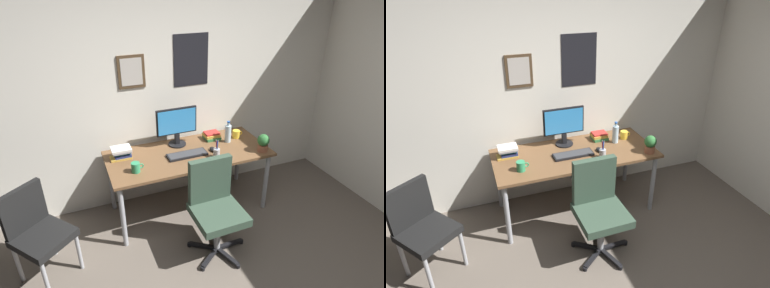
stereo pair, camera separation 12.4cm
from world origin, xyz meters
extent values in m
cube|color=silver|center=(0.00, 2.15, 1.30)|extent=(4.40, 0.08, 2.60)
cube|color=#4C3823|center=(-0.40, 2.11, 1.56)|extent=(0.28, 0.02, 0.34)
cube|color=beige|center=(-0.40, 2.09, 1.56)|extent=(0.22, 0.00, 0.28)
cube|color=black|center=(0.26, 2.11, 1.62)|extent=(0.40, 0.01, 0.56)
cube|color=brown|center=(0.06, 1.69, 0.72)|extent=(1.75, 0.76, 0.03)
cylinder|color=#9EA0A5|center=(-0.75, 1.37, 0.35)|extent=(0.05, 0.05, 0.71)
cylinder|color=#9EA0A5|center=(0.87, 1.37, 0.35)|extent=(0.05, 0.05, 0.71)
cylinder|color=#9EA0A5|center=(-0.75, 2.01, 0.35)|extent=(0.05, 0.05, 0.71)
cylinder|color=#9EA0A5|center=(0.87, 2.01, 0.35)|extent=(0.05, 0.05, 0.71)
cube|color=#334738|center=(0.06, 0.94, 0.46)|extent=(0.46, 0.46, 0.08)
cube|color=#334738|center=(0.06, 1.14, 0.72)|extent=(0.42, 0.07, 0.45)
cylinder|color=#9EA0A5|center=(0.06, 0.94, 0.21)|extent=(0.06, 0.06, 0.42)
cube|color=black|center=(0.20, 0.94, 0.04)|extent=(0.28, 0.04, 0.03)
cylinder|color=black|center=(0.34, 0.95, 0.02)|extent=(0.04, 0.04, 0.04)
cube|color=black|center=(0.10, 1.08, 0.04)|extent=(0.12, 0.28, 0.03)
cylinder|color=black|center=(0.15, 1.21, 0.02)|extent=(0.04, 0.04, 0.04)
cube|color=black|center=(-0.05, 1.02, 0.04)|extent=(0.25, 0.19, 0.03)
cylinder|color=black|center=(-0.17, 1.11, 0.02)|extent=(0.04, 0.04, 0.04)
cube|color=black|center=(-0.05, 0.86, 0.04)|extent=(0.25, 0.20, 0.03)
cylinder|color=black|center=(-0.16, 0.78, 0.02)|extent=(0.04, 0.04, 0.04)
cube|color=black|center=(0.11, 0.81, 0.04)|extent=(0.13, 0.28, 0.03)
cylinder|color=black|center=(0.15, 0.68, 0.02)|extent=(0.04, 0.04, 0.04)
cube|color=black|center=(-1.45, 1.26, 0.44)|extent=(0.59, 0.59, 0.07)
cube|color=black|center=(-1.57, 1.40, 0.68)|extent=(0.34, 0.29, 0.40)
cylinder|color=#9EA0A5|center=(-1.48, 1.00, 0.20)|extent=(0.05, 0.05, 0.41)
cylinder|color=#9EA0A5|center=(-1.20, 1.23, 0.20)|extent=(0.05, 0.05, 0.41)
cylinder|color=#9EA0A5|center=(-1.70, 1.28, 0.20)|extent=(0.05, 0.05, 0.41)
cylinder|color=#9EA0A5|center=(-1.42, 1.51, 0.20)|extent=(0.05, 0.05, 0.41)
cylinder|color=black|center=(0.01, 1.91, 0.75)|extent=(0.20, 0.20, 0.01)
cube|color=black|center=(0.01, 1.91, 0.81)|extent=(0.05, 0.04, 0.12)
cube|color=black|center=(0.01, 1.92, 1.02)|extent=(0.46, 0.02, 0.30)
cube|color=#338CD8|center=(0.01, 1.90, 1.02)|extent=(0.43, 0.00, 0.27)
cube|color=black|center=(0.02, 1.63, 0.75)|extent=(0.43, 0.15, 0.02)
cube|color=#38383A|center=(0.02, 1.63, 0.76)|extent=(0.41, 0.13, 0.00)
ellipsoid|color=black|center=(0.32, 1.62, 0.76)|extent=(0.06, 0.11, 0.04)
cylinder|color=silver|center=(0.57, 1.76, 0.84)|extent=(0.07, 0.07, 0.20)
cylinder|color=silver|center=(0.57, 1.76, 0.96)|extent=(0.03, 0.03, 0.04)
cylinder|color=#2659B2|center=(0.57, 1.76, 0.98)|extent=(0.03, 0.03, 0.01)
cylinder|color=#2D8C59|center=(-0.56, 1.52, 0.79)|extent=(0.09, 0.09, 0.10)
torus|color=#2D8C59|center=(-0.50, 1.52, 0.79)|extent=(0.05, 0.01, 0.05)
cylinder|color=yellow|center=(0.71, 1.82, 0.79)|extent=(0.09, 0.09, 0.09)
torus|color=yellow|center=(0.77, 1.82, 0.79)|extent=(0.05, 0.01, 0.05)
cylinder|color=brown|center=(0.82, 1.42, 0.78)|extent=(0.11, 0.11, 0.07)
sphere|color=#2D6B33|center=(0.82, 1.42, 0.87)|extent=(0.13, 0.13, 0.13)
ellipsoid|color=#287A38|center=(0.79, 1.45, 0.89)|extent=(0.07, 0.08, 0.02)
ellipsoid|color=#287A38|center=(0.85, 1.44, 0.87)|extent=(0.07, 0.08, 0.02)
ellipsoid|color=#287A38|center=(0.79, 1.39, 0.89)|extent=(0.08, 0.07, 0.02)
cylinder|color=#9EA0A5|center=(0.30, 1.49, 0.79)|extent=(0.07, 0.07, 0.09)
cylinder|color=#263FBF|center=(0.30, 1.48, 0.86)|extent=(0.01, 0.01, 0.13)
cylinder|color=red|center=(0.29, 1.48, 0.86)|extent=(0.01, 0.01, 0.13)
cylinder|color=black|center=(0.30, 1.48, 0.86)|extent=(0.01, 0.01, 0.13)
cylinder|color=#9EA0A5|center=(0.31, 1.49, 0.87)|extent=(0.01, 0.03, 0.14)
cylinder|color=#9EA0A5|center=(0.29, 1.49, 0.87)|extent=(0.01, 0.02, 0.14)
cube|color=gold|center=(-0.64, 1.83, 0.75)|extent=(0.22, 0.12, 0.02)
cube|color=navy|center=(-0.62, 1.85, 0.77)|extent=(0.17, 0.14, 0.03)
cube|color=#26727A|center=(-0.62, 1.85, 0.80)|extent=(0.16, 0.12, 0.03)
cube|color=gray|center=(-0.63, 1.83, 0.83)|extent=(0.19, 0.14, 0.02)
cube|color=silver|center=(-0.63, 1.84, 0.85)|extent=(0.20, 0.16, 0.02)
cube|color=#33723F|center=(0.44, 1.90, 0.76)|extent=(0.17, 0.16, 0.03)
cube|color=gold|center=(0.43, 1.90, 0.79)|extent=(0.17, 0.15, 0.03)
cube|color=#B22D28|center=(0.44, 1.91, 0.81)|extent=(0.17, 0.13, 0.02)
camera|label=1|loc=(-1.07, -1.18, 2.43)|focal=30.48mm
camera|label=2|loc=(-0.95, -1.22, 2.43)|focal=30.48mm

